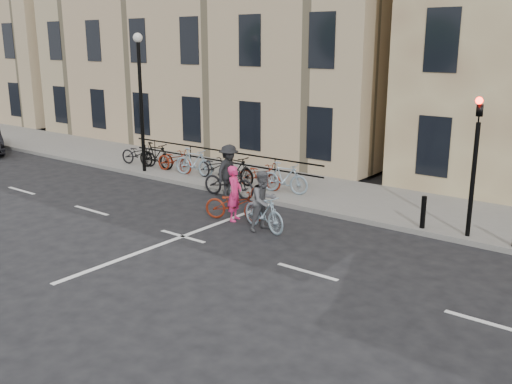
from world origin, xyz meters
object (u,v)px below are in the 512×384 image
Objects in this scene: traffic_light at (476,150)px; lamp_post at (140,85)px; cyclist_grey at (264,206)px; cyclist_dark at (229,177)px; cyclist_pink at (235,202)px.

lamp_post is (-12.70, 0.06, 1.04)m from traffic_light.
cyclist_grey is 3.72m from cyclist_dark.
lamp_post is 2.90× the size of cyclist_grey.
traffic_light is 6.74m from cyclist_pink.
lamp_post reaches higher than cyclist_grey.
traffic_light is 1.89× the size of cyclist_dark.
cyclist_grey is at bearing -18.30° from lamp_post.
traffic_light is 0.74× the size of lamp_post.
cyclist_dark is at bearing 71.48° from cyclist_grey.
lamp_post is 7.67m from cyclist_pink.
cyclist_dark reaches higher than cyclist_grey.
lamp_post is at bearing 179.73° from traffic_light.
lamp_post reaches higher than cyclist_dark.
lamp_post is at bearing 87.75° from cyclist_grey.
cyclist_dark is (-3.06, 2.11, 0.02)m from cyclist_grey.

